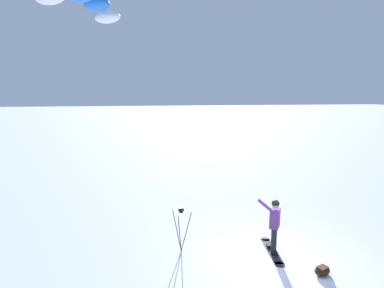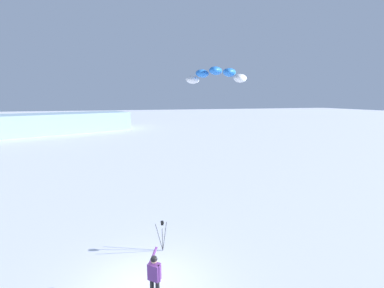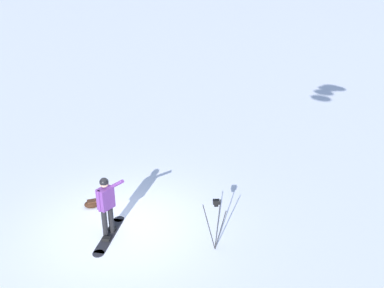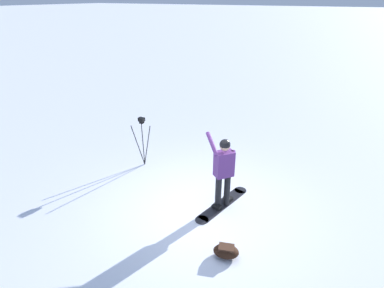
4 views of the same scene
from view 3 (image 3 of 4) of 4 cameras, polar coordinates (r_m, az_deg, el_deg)
name	(u,v)px [view 3 (image 3 of 4)]	position (r m, az deg, el deg)	size (l,w,h in m)	color
ground_plane	(124,226)	(11.08, -9.99, -11.79)	(300.00, 300.00, 0.00)	white
snowboarder	(106,201)	(10.29, -12.49, -8.16)	(0.47, 0.77, 1.72)	black
snowboard	(109,235)	(10.79, -12.03, -12.90)	(1.77, 0.60, 0.10)	black
gear_bag_large	(92,204)	(12.04, -14.40, -8.46)	(0.46, 0.55, 0.23)	black
camera_tripod	(216,214)	(9.57, 3.53, -10.28)	(0.56, 0.56, 1.43)	#262628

